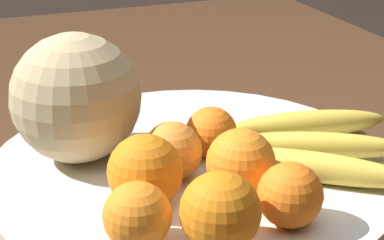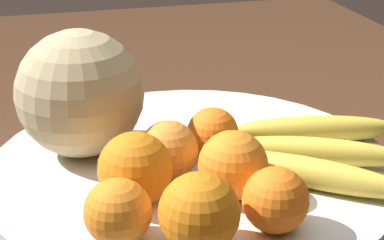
# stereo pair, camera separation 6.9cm
# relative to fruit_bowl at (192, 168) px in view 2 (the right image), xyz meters

# --- Properties ---
(fruit_bowl) EXTENTS (0.45, 0.45, 0.02)m
(fruit_bowl) POSITION_rel_fruit_bowl_xyz_m (0.00, 0.00, 0.00)
(fruit_bowl) COLOR white
(fruit_bowl) RESTS_ON kitchen_table
(melon) EXTENTS (0.14, 0.14, 0.14)m
(melon) POSITION_rel_fruit_bowl_xyz_m (-0.06, -0.11, 0.08)
(melon) COLOR tan
(melon) RESTS_ON fruit_bowl
(banana_bunch) EXTENTS (0.21, 0.23, 0.03)m
(banana_bunch) POSITION_rel_fruit_bowl_xyz_m (0.04, 0.13, 0.02)
(banana_bunch) COLOR brown
(banana_bunch) RESTS_ON fruit_bowl
(orange_front_left) EXTENTS (0.07, 0.07, 0.07)m
(orange_front_left) POSITION_rel_fruit_bowl_xyz_m (0.08, 0.02, 0.04)
(orange_front_left) COLOR orange
(orange_front_left) RESTS_ON fruit_bowl
(orange_front_right) EXTENTS (0.07, 0.07, 0.07)m
(orange_front_right) POSITION_rel_fruit_bowl_xyz_m (0.07, -0.07, 0.04)
(orange_front_right) COLOR orange
(orange_front_right) RESTS_ON fruit_bowl
(orange_mid_center) EXTENTS (0.06, 0.06, 0.06)m
(orange_mid_center) POSITION_rel_fruit_bowl_xyz_m (0.13, -0.10, 0.04)
(orange_mid_center) COLOR orange
(orange_mid_center) RESTS_ON fruit_bowl
(orange_back_left) EXTENTS (0.06, 0.06, 0.06)m
(orange_back_left) POSITION_rel_fruit_bowl_xyz_m (0.03, -0.03, 0.04)
(orange_back_left) COLOR orange
(orange_back_left) RESTS_ON fruit_bowl
(orange_back_right) EXTENTS (0.07, 0.07, 0.07)m
(orange_back_right) POSITION_rel_fruit_bowl_xyz_m (0.16, -0.04, 0.04)
(orange_back_right) COLOR orange
(orange_back_right) RESTS_ON fruit_bowl
(orange_top_small) EXTENTS (0.06, 0.06, 0.06)m
(orange_top_small) POSITION_rel_fruit_bowl_xyz_m (0.15, 0.04, 0.04)
(orange_top_small) COLOR orange
(orange_top_small) RESTS_ON fruit_bowl
(orange_side_extra) EXTENTS (0.06, 0.06, 0.06)m
(orange_side_extra) POSITION_rel_fruit_bowl_xyz_m (-0.01, 0.03, 0.04)
(orange_side_extra) COLOR orange
(orange_side_extra) RESTS_ON fruit_bowl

